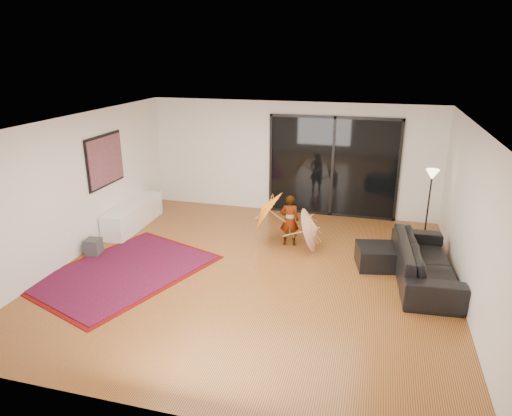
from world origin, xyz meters
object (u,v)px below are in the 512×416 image
(media_console, at_px, (133,215))
(child, at_px, (289,220))
(ottoman, at_px, (376,256))
(sofa, at_px, (425,261))

(media_console, relative_size, child, 1.86)
(ottoman, bearing_deg, child, 161.87)
(sofa, bearing_deg, ottoman, 64.89)
(ottoman, bearing_deg, media_console, 172.87)
(media_console, xyz_separation_m, sofa, (6.20, -0.99, 0.07))
(media_console, height_order, sofa, sofa)
(media_console, bearing_deg, sofa, -10.58)
(sofa, xyz_separation_m, ottoman, (-0.81, 0.32, -0.15))
(media_console, relative_size, sofa, 0.83)
(media_console, bearing_deg, ottoman, -8.64)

